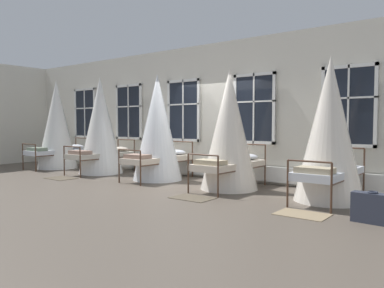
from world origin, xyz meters
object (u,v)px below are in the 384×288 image
cot_third (158,129)px  cot_second (101,127)px  cot_fifth (330,131)px  cot_fourth (229,132)px  suitcase_dark (372,208)px  cot_first (57,126)px

cot_third → cot_second: bearing=92.3°
cot_fifth → cot_second: bearing=90.8°
cot_third → cot_fifth: 4.37m
cot_second → cot_fourth: (4.39, -0.02, -0.08)m
cot_fourth → suitcase_dark: bearing=-109.7°
cot_third → suitcase_dark: bearing=-102.4°
cot_second → cot_third: 2.20m
cot_second → cot_fourth: size_ratio=1.06×
suitcase_dark → cot_fourth: bearing=163.4°
cot_first → cot_second: (2.16, 0.02, -0.02)m
cot_fifth → suitcase_dark: bearing=-139.0°
cot_first → cot_third: bearing=-88.5°
cot_fourth → cot_first: bearing=91.2°
cot_fourth → cot_fifth: 2.17m
cot_first → cot_third: size_ratio=1.05×
cot_fourth → cot_fifth: (2.17, 0.00, 0.03)m
cot_second → cot_third: (2.19, 0.05, -0.04)m
cot_fifth → cot_third: bearing=90.1°
cot_second → suitcase_dark: cot_second is taller
cot_third → suitcase_dark: size_ratio=4.72×
cot_fourth → cot_second: bearing=90.9°
cot_fourth → cot_fifth: size_ratio=0.98×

